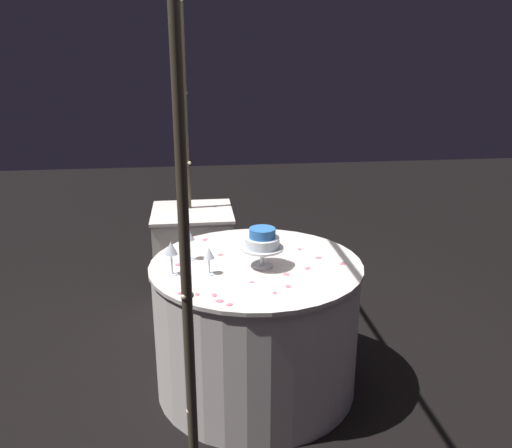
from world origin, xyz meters
TOP-DOWN VIEW (x-y plane):
  - ground_plane at (0.00, 0.00)m, footprint 12.00×12.00m
  - decorative_arch at (-0.00, 0.35)m, footprint 2.02×0.06m
  - main_table at (0.00, 0.00)m, footprint 1.13×1.13m
  - side_table at (0.92, 0.33)m, footprint 0.55×0.55m
  - tiered_cake at (-0.05, -0.03)m, footprint 0.22×0.22m
  - wine_glass_0 at (0.10, 0.35)m, footprint 0.06×0.06m
  - wine_glass_1 at (-0.11, 0.25)m, footprint 0.06×0.06m
  - wine_glass_2 at (-0.09, 0.43)m, footprint 0.06×0.06m
  - rose_petal_0 at (-0.35, 0.31)m, footprint 0.03×0.02m
  - rose_petal_1 at (-0.32, 0.39)m, footprint 0.03×0.02m
  - rose_petal_2 at (-0.42, 0.22)m, footprint 0.03×0.04m
  - rose_petal_3 at (0.46, -0.11)m, footprint 0.02×0.03m
  - rose_petal_4 at (0.36, -0.03)m, footprint 0.03×0.03m
  - rose_petal_5 at (0.39, 0.26)m, footprint 0.04×0.05m
  - rose_petal_6 at (-0.37, -0.04)m, footprint 0.03×0.02m
  - rose_petal_7 at (0.14, 0.18)m, footprint 0.03×0.04m
  - rose_petal_8 at (-0.37, 0.24)m, footprint 0.04×0.03m
  - rose_petal_9 at (-0.47, 0.18)m, footprint 0.03×0.04m
  - rose_petal_10 at (0.03, -0.35)m, footprint 0.03×0.04m
  - rose_petal_11 at (-0.31, -0.12)m, footprint 0.04×0.03m
  - rose_petal_12 at (-0.17, -0.13)m, footprint 0.04×0.05m
  - rose_petal_13 at (0.17, -0.27)m, footprint 0.03×0.03m
  - rose_petal_14 at (-0.36, 0.24)m, footprint 0.03×0.03m
  - rose_petal_15 at (-0.24, 0.05)m, footprint 0.02×0.03m
  - rose_petal_16 at (0.03, 0.40)m, footprint 0.03×0.04m
  - rose_petal_17 at (0.09, -0.05)m, footprint 0.04×0.04m
  - rose_petal_18 at (-0.07, -0.45)m, footprint 0.03×0.03m
  - rose_petal_19 at (-0.11, -0.25)m, footprint 0.04×0.04m

SIDE VIEW (x-z plane):
  - ground_plane at x=0.00m, z-range 0.00..0.00m
  - main_table at x=0.00m, z-range 0.00..0.74m
  - side_table at x=0.92m, z-range 0.00..0.77m
  - rose_petal_0 at x=-0.35m, z-range 0.74..0.75m
  - rose_petal_1 at x=-0.32m, z-range 0.74..0.75m
  - rose_petal_2 at x=-0.42m, z-range 0.74..0.75m
  - rose_petal_3 at x=0.46m, z-range 0.74..0.75m
  - rose_petal_4 at x=0.36m, z-range 0.74..0.75m
  - rose_petal_5 at x=0.39m, z-range 0.74..0.75m
  - rose_petal_6 at x=-0.37m, z-range 0.74..0.75m
  - rose_petal_7 at x=0.14m, z-range 0.74..0.75m
  - rose_petal_8 at x=-0.37m, z-range 0.74..0.75m
  - rose_petal_9 at x=-0.47m, z-range 0.74..0.75m
  - rose_petal_10 at x=0.03m, z-range 0.74..0.75m
  - rose_petal_11 at x=-0.31m, z-range 0.74..0.75m
  - rose_petal_12 at x=-0.17m, z-range 0.74..0.75m
  - rose_petal_13 at x=0.17m, z-range 0.74..0.75m
  - rose_petal_14 at x=-0.36m, z-range 0.74..0.75m
  - rose_petal_15 at x=-0.24m, z-range 0.74..0.75m
  - rose_petal_16 at x=0.03m, z-range 0.74..0.75m
  - rose_petal_17 at x=0.09m, z-range 0.74..0.75m
  - rose_petal_18 at x=-0.07m, z-range 0.74..0.75m
  - rose_petal_19 at x=-0.11m, z-range 0.74..0.75m
  - wine_glass_1 at x=-0.11m, z-range 0.77..0.91m
  - wine_glass_0 at x=0.10m, z-range 0.78..0.95m
  - wine_glass_2 at x=-0.09m, z-range 0.79..0.96m
  - tiered_cake at x=-0.05m, z-range 0.78..0.98m
  - decorative_arch at x=0.00m, z-range 0.34..2.69m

